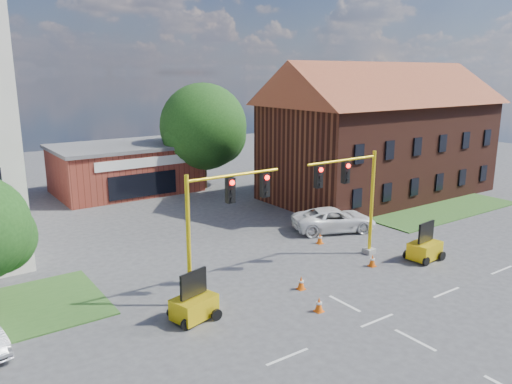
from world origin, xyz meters
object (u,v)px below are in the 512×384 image
pickup_white (334,220)px  signal_mast_west (220,219)px  trailer_west (194,305)px  trailer_east (425,248)px  signal_mast_east (352,194)px

pickup_white → signal_mast_west: bearing=133.6°
pickup_white → trailer_west: bearing=135.3°
signal_mast_west → trailer_west: bearing=-148.9°
trailer_west → trailer_east: 14.38m
signal_mast_east → trailer_west: bearing=-173.2°
trailer_west → pickup_white: 14.97m
signal_mast_west → pickup_white: bearing=20.8°
signal_mast_west → trailer_east: (12.20, -2.54, -3.25)m
signal_mast_east → pickup_white: (2.99, 4.45, -3.13)m
trailer_west → trailer_east: bearing=-20.1°
trailer_east → pickup_white: size_ratio=0.38×
signal_mast_west → trailer_west: signal_mast_west is taller
trailer_west → pickup_white: trailer_west is taller
signal_mast_east → trailer_west: signal_mast_east is taller
trailer_west → trailer_east: trailer_east is taller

